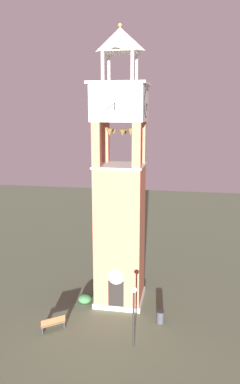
% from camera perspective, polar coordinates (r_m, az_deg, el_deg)
% --- Properties ---
extents(ground, '(80.00, 80.00, 0.00)m').
position_cam_1_polar(ground, '(29.12, 0.00, -16.09)').
color(ground, '#5B664C').
extents(clock_tower, '(3.83, 3.83, 19.34)m').
position_cam_1_polar(clock_tower, '(26.32, -0.00, -0.88)').
color(clock_tower, '#AD5B42').
rests_on(clock_tower, ground).
extents(park_bench, '(1.54, 1.32, 0.95)m').
position_cam_1_polar(park_bench, '(25.76, -10.24, -19.14)').
color(park_bench, brown).
rests_on(park_bench, ground).
extents(lamp_post, '(0.36, 0.36, 3.88)m').
position_cam_1_polar(lamp_post, '(22.83, 2.11, -16.94)').
color(lamp_post, black).
rests_on(lamp_post, ground).
extents(trash_bin, '(0.52, 0.52, 0.80)m').
position_cam_1_polar(trash_bin, '(26.34, 6.19, -18.46)').
color(trash_bin, '#2D2D33').
rests_on(trash_bin, ground).
extents(shrub_near_entry, '(0.99, 0.99, 0.66)m').
position_cam_1_polar(shrub_near_entry, '(28.64, -5.38, -15.91)').
color(shrub_near_entry, '#336638').
rests_on(shrub_near_entry, ground).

